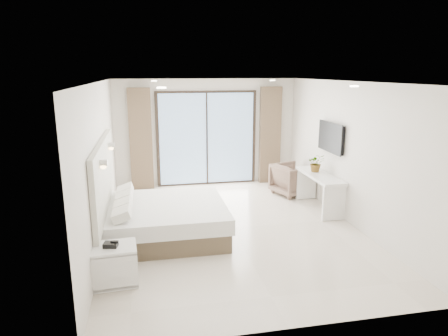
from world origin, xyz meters
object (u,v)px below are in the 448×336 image
Objects in this scene: bed at (165,219)px; console_desk at (319,184)px; armchair at (292,178)px; nightstand at (115,265)px.

console_desk reaches higher than bed.
armchair reaches higher than console_desk.
console_desk is at bearing 26.27° from nightstand.
console_desk is at bearing 170.60° from armchair.
armchair is (3.87, 3.44, 0.13)m from nightstand.
console_desk is at bearing 13.70° from bed.
console_desk is 1.89× the size of armchair.
armchair reaches higher than bed.
console_desk is 1.13m from armchair.
bed is 3.65m from armchair.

